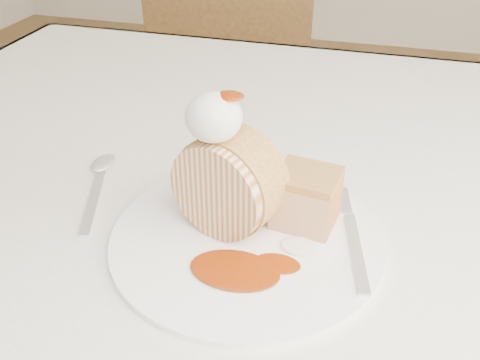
# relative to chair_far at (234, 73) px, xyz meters

# --- Properties ---
(table) EXTENTS (1.40, 0.90, 0.75)m
(table) POSITION_rel_chair_far_xyz_m (0.37, -0.81, 0.13)
(table) COLOR white
(table) RESTS_ON ground
(chair_far) EXTENTS (0.49, 0.49, 0.92)m
(chair_far) POSITION_rel_chair_far_xyz_m (0.00, 0.00, 0.00)
(chair_far) COLOR brown
(chair_far) RESTS_ON ground
(plate) EXTENTS (0.32, 0.32, 0.01)m
(plate) POSITION_rel_chair_far_xyz_m (0.31, -1.00, 0.23)
(plate) COLOR white
(plate) RESTS_ON table
(roulade_slice) EXTENTS (0.12, 0.09, 0.11)m
(roulade_slice) POSITION_rel_chair_far_xyz_m (0.28, -0.99, 0.28)
(roulade_slice) COLOR beige
(roulade_slice) RESTS_ON plate
(cake_chunk) EXTENTS (0.07, 0.07, 0.05)m
(cake_chunk) POSITION_rel_chair_far_xyz_m (0.36, -0.96, 0.26)
(cake_chunk) COLOR tan
(cake_chunk) RESTS_ON plate
(whipped_cream) EXTENTS (0.06, 0.06, 0.05)m
(whipped_cream) POSITION_rel_chair_far_xyz_m (0.27, -0.99, 0.36)
(whipped_cream) COLOR white
(whipped_cream) RESTS_ON roulade_slice
(caramel_drizzle) EXTENTS (0.03, 0.02, 0.01)m
(caramel_drizzle) POSITION_rel_chair_far_xyz_m (0.29, -0.99, 0.39)
(caramel_drizzle) COLOR maroon
(caramel_drizzle) RESTS_ON whipped_cream
(caramel_pool) EXTENTS (0.10, 0.07, 0.00)m
(caramel_pool) POSITION_rel_chair_far_xyz_m (0.31, -1.05, 0.23)
(caramel_pool) COLOR maroon
(caramel_pool) RESTS_ON plate
(fork) EXTENTS (0.06, 0.17, 0.00)m
(fork) POSITION_rel_chair_far_xyz_m (0.42, -1.00, 0.23)
(fork) COLOR silver
(fork) RESTS_ON plate
(spoon) EXTENTS (0.08, 0.16, 0.00)m
(spoon) POSITION_rel_chair_far_xyz_m (0.12, -0.98, 0.23)
(spoon) COLOR silver
(spoon) RESTS_ON table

